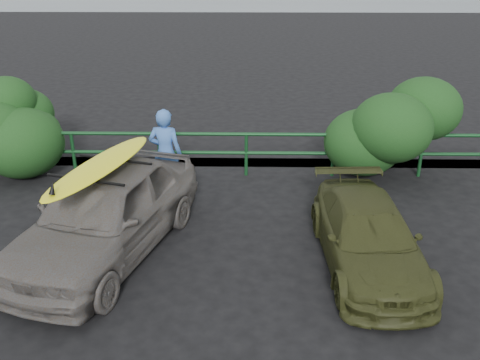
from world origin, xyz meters
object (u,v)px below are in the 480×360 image
(guardrail, at_px, (203,154))
(sedan, at_px, (106,213))
(man, at_px, (166,153))
(olive_vehicle, at_px, (368,236))
(surfboard, at_px, (100,165))

(guardrail, relative_size, sedan, 3.11)
(guardrail, xyz_separation_m, sedan, (-1.35, -3.50, 0.25))
(sedan, bearing_deg, man, 90.96)
(olive_vehicle, xyz_separation_m, man, (-3.70, 2.67, 0.42))
(sedan, height_order, olive_vehicle, sedan)
(surfboard, bearing_deg, sedan, -118.05)
(man, bearing_deg, olive_vehicle, 153.10)
(man, distance_m, surfboard, 2.55)
(olive_vehicle, distance_m, surfboard, 4.52)
(olive_vehicle, bearing_deg, sedan, 173.68)
(guardrail, height_order, surfboard, surfboard)
(olive_vehicle, relative_size, surfboard, 1.22)
(guardrail, relative_size, olive_vehicle, 3.81)
(sedan, distance_m, olive_vehicle, 4.39)
(sedan, distance_m, man, 2.46)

